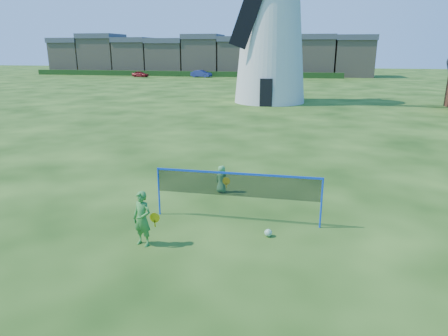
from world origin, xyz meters
name	(u,v)px	position (x,y,z in m)	size (l,w,h in m)	color
ground	(215,218)	(0.00, 0.00, 0.00)	(220.00, 220.00, 0.00)	black
windmill	(272,25)	(-1.07, 29.23, 7.27)	(16.55, 6.91, 21.61)	silver
badminton_net	(237,186)	(0.71, -0.05, 1.14)	(5.05, 0.05, 1.55)	blue
player_girl	(142,219)	(-1.48, -2.13, 0.76)	(0.74, 0.51, 1.51)	#378535
player_boy	(222,179)	(-0.27, 2.36, 0.51)	(0.65, 0.48, 1.01)	#4B9D51
play_ball	(268,233)	(1.77, -0.95, 0.11)	(0.22, 0.22, 0.22)	green
terraced_houses	(203,56)	(-18.80, 72.00, 3.86)	(66.79, 8.40, 8.25)	#9F866A
hedge	(180,74)	(-22.00, 66.00, 0.50)	(62.00, 0.80, 1.00)	#193814
car_left	(140,74)	(-28.76, 62.25, 0.55)	(1.30, 3.23, 1.10)	maroon
car_right	(201,74)	(-17.21, 64.01, 0.66)	(1.39, 4.00, 1.32)	navy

